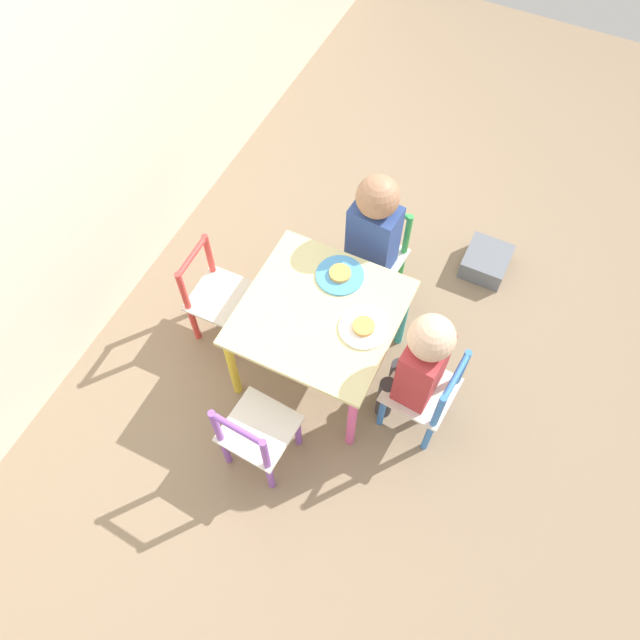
{
  "coord_description": "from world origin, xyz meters",
  "views": [
    {
      "loc": [
        -1.16,
        -0.56,
        2.53
      ],
      "look_at": [
        0.0,
        0.0,
        0.39
      ],
      "focal_mm": 35.0,
      "sensor_mm": 36.0,
      "label": 1
    }
  ],
  "objects_px": {
    "plate_right": "(340,275)",
    "plate_front": "(363,328)",
    "child_front": "(419,363)",
    "storage_bin": "(486,261)",
    "chair_green": "(375,257)",
    "child_right": "(372,234)",
    "kids_table": "(320,319)",
    "chair_red": "(218,297)",
    "chair_blue": "(426,394)",
    "chair_purple": "(256,435)"
  },
  "relations": [
    {
      "from": "chair_purple",
      "to": "child_right",
      "type": "bearing_deg",
      "value": -90.2
    },
    {
      "from": "chair_red",
      "to": "child_front",
      "type": "relative_size",
      "value": 0.67
    },
    {
      "from": "child_right",
      "to": "child_front",
      "type": "xyz_separation_m",
      "value": [
        -0.47,
        -0.4,
        -0.02
      ]
    },
    {
      "from": "chair_blue",
      "to": "chair_red",
      "type": "height_order",
      "value": "same"
    },
    {
      "from": "chair_green",
      "to": "kids_table",
      "type": "bearing_deg",
      "value": -90.0
    },
    {
      "from": "child_right",
      "to": "storage_bin",
      "type": "distance_m",
      "value": 0.75
    },
    {
      "from": "kids_table",
      "to": "chair_purple",
      "type": "distance_m",
      "value": 0.52
    },
    {
      "from": "chair_red",
      "to": "child_front",
      "type": "distance_m",
      "value": 0.95
    },
    {
      "from": "storage_bin",
      "to": "plate_front",
      "type": "bearing_deg",
      "value": 159.54
    },
    {
      "from": "chair_purple",
      "to": "child_front",
      "type": "distance_m",
      "value": 0.68
    },
    {
      "from": "chair_blue",
      "to": "plate_right",
      "type": "relative_size",
      "value": 2.56
    },
    {
      "from": "child_front",
      "to": "storage_bin",
      "type": "relative_size",
      "value": 3.28
    },
    {
      "from": "kids_table",
      "to": "chair_green",
      "type": "relative_size",
      "value": 1.21
    },
    {
      "from": "chair_blue",
      "to": "storage_bin",
      "type": "distance_m",
      "value": 0.91
    },
    {
      "from": "child_right",
      "to": "plate_right",
      "type": "distance_m",
      "value": 0.25
    },
    {
      "from": "chair_purple",
      "to": "plate_right",
      "type": "bearing_deg",
      "value": -88.9
    },
    {
      "from": "chair_green",
      "to": "chair_purple",
      "type": "relative_size",
      "value": 1.0
    },
    {
      "from": "chair_blue",
      "to": "child_front",
      "type": "relative_size",
      "value": 0.67
    },
    {
      "from": "child_front",
      "to": "chair_red",
      "type": "bearing_deg",
      "value": -86.67
    },
    {
      "from": "kids_table",
      "to": "chair_red",
      "type": "distance_m",
      "value": 0.52
    },
    {
      "from": "chair_blue",
      "to": "chair_red",
      "type": "relative_size",
      "value": 1.0
    },
    {
      "from": "chair_red",
      "to": "storage_bin",
      "type": "xyz_separation_m",
      "value": [
        0.85,
        -0.99,
        -0.19
      ]
    },
    {
      "from": "child_front",
      "to": "plate_right",
      "type": "distance_m",
      "value": 0.49
    },
    {
      "from": "chair_green",
      "to": "plate_right",
      "type": "bearing_deg",
      "value": -92.68
    },
    {
      "from": "chair_blue",
      "to": "child_right",
      "type": "relative_size",
      "value": 0.65
    },
    {
      "from": "chair_green",
      "to": "child_front",
      "type": "height_order",
      "value": "child_front"
    },
    {
      "from": "storage_bin",
      "to": "chair_blue",
      "type": "bearing_deg",
      "value": 179.51
    },
    {
      "from": "plate_front",
      "to": "storage_bin",
      "type": "relative_size",
      "value": 0.84
    },
    {
      "from": "kids_table",
      "to": "chair_red",
      "type": "relative_size",
      "value": 1.21
    },
    {
      "from": "child_front",
      "to": "storage_bin",
      "type": "height_order",
      "value": "child_front"
    },
    {
      "from": "kids_table",
      "to": "chair_red",
      "type": "xyz_separation_m",
      "value": [
        -0.01,
        0.49,
        -0.15
      ]
    },
    {
      "from": "plate_right",
      "to": "plate_front",
      "type": "xyz_separation_m",
      "value": [
        -0.18,
        -0.18,
        -0.0
      ]
    },
    {
      "from": "chair_blue",
      "to": "plate_right",
      "type": "xyz_separation_m",
      "value": [
        0.23,
        0.49,
        0.23
      ]
    },
    {
      "from": "chair_green",
      "to": "storage_bin",
      "type": "xyz_separation_m",
      "value": [
        0.35,
        -0.46,
        -0.19
      ]
    },
    {
      "from": "chair_green",
      "to": "plate_front",
      "type": "bearing_deg",
      "value": -68.95
    },
    {
      "from": "plate_right",
      "to": "plate_front",
      "type": "height_order",
      "value": "same"
    },
    {
      "from": "child_right",
      "to": "chair_purple",
      "type": "bearing_deg",
      "value": -89.77
    },
    {
      "from": "plate_front",
      "to": "storage_bin",
      "type": "distance_m",
      "value": 0.99
    },
    {
      "from": "kids_table",
      "to": "plate_right",
      "type": "height_order",
      "value": "plate_right"
    },
    {
      "from": "plate_right",
      "to": "storage_bin",
      "type": "height_order",
      "value": "plate_right"
    },
    {
      "from": "chair_green",
      "to": "child_right",
      "type": "height_order",
      "value": "child_right"
    },
    {
      "from": "chair_blue",
      "to": "storage_bin",
      "type": "height_order",
      "value": "chair_blue"
    },
    {
      "from": "chair_green",
      "to": "storage_bin",
      "type": "distance_m",
      "value": 0.61
    },
    {
      "from": "plate_right",
      "to": "chair_purple",
      "type": "bearing_deg",
      "value": 177.06
    },
    {
      "from": "child_right",
      "to": "child_front",
      "type": "relative_size",
      "value": 1.04
    },
    {
      "from": "chair_red",
      "to": "storage_bin",
      "type": "distance_m",
      "value": 1.32
    },
    {
      "from": "plate_right",
      "to": "storage_bin",
      "type": "xyz_separation_m",
      "value": [
        0.66,
        -0.5,
        -0.42
      ]
    },
    {
      "from": "kids_table",
      "to": "chair_purple",
      "type": "height_order",
      "value": "chair_purple"
    },
    {
      "from": "chair_purple",
      "to": "chair_red",
      "type": "height_order",
      "value": "same"
    },
    {
      "from": "child_right",
      "to": "child_front",
      "type": "height_order",
      "value": "child_right"
    }
  ]
}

